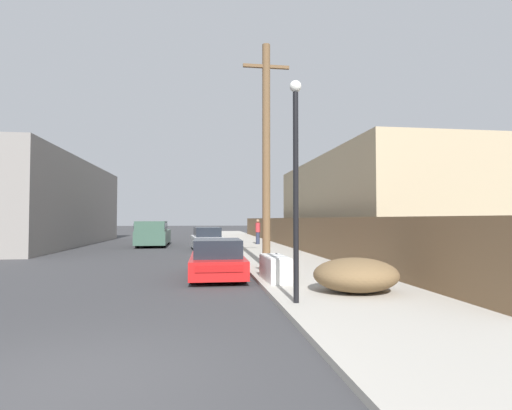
% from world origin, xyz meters
% --- Properties ---
extents(ground_plane, '(220.00, 220.00, 0.00)m').
position_xyz_m(ground_plane, '(0.00, 0.00, 0.00)').
color(ground_plane, '#38383A').
extents(sidewalk_curb, '(4.20, 63.00, 0.12)m').
position_xyz_m(sidewalk_curb, '(5.30, 23.50, 0.06)').
color(sidewalk_curb, '#ADA89E').
rests_on(sidewalk_curb, ground).
extents(discarded_fridge, '(0.66, 1.84, 0.74)m').
position_xyz_m(discarded_fridge, '(3.70, 6.74, 0.48)').
color(discarded_fridge, white).
rests_on(discarded_fridge, sidewalk_curb).
extents(parked_sports_car_red, '(1.80, 4.31, 1.27)m').
position_xyz_m(parked_sports_car_red, '(2.07, 8.42, 0.58)').
color(parked_sports_car_red, red).
rests_on(parked_sports_car_red, ground).
extents(car_parked_mid, '(2.07, 4.67, 1.42)m').
position_xyz_m(car_parked_mid, '(1.93, 19.99, 0.66)').
color(car_parked_mid, silver).
rests_on(car_parked_mid, ground).
extents(pickup_truck, '(2.12, 5.92, 1.77)m').
position_xyz_m(pickup_truck, '(-1.76, 23.98, 0.89)').
color(pickup_truck, '#385647').
rests_on(pickup_truck, ground).
extents(utility_pole, '(1.80, 0.30, 8.55)m').
position_xyz_m(utility_pole, '(4.01, 10.11, 4.50)').
color(utility_pole, brown).
rests_on(utility_pole, sidewalk_curb).
extents(street_lamp, '(0.26, 0.26, 4.85)m').
position_xyz_m(street_lamp, '(3.57, 3.57, 2.93)').
color(street_lamp, black).
rests_on(street_lamp, sidewalk_curb).
extents(brush_pile, '(2.11, 1.90, 0.84)m').
position_xyz_m(brush_pile, '(5.33, 4.60, 0.54)').
color(brush_pile, brown).
rests_on(brush_pile, sidewalk_curb).
extents(wooden_fence, '(0.08, 41.76, 1.87)m').
position_xyz_m(wooden_fence, '(7.25, 22.37, 1.06)').
color(wooden_fence, brown).
rests_on(wooden_fence, sidewalk_curb).
extents(building_left_block, '(7.00, 20.50, 6.11)m').
position_xyz_m(building_left_block, '(-10.13, 25.84, 3.05)').
color(building_left_block, gray).
rests_on(building_left_block, ground).
extents(building_right_house, '(6.00, 16.66, 5.41)m').
position_xyz_m(building_right_house, '(11.03, 17.54, 2.71)').
color(building_right_house, tan).
rests_on(building_right_house, ground).
extents(pedestrian, '(0.34, 0.34, 1.79)m').
position_xyz_m(pedestrian, '(5.64, 23.56, 1.04)').
color(pedestrian, '#282D42').
rests_on(pedestrian, sidewalk_curb).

